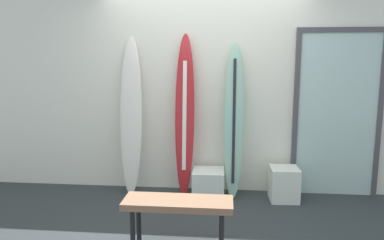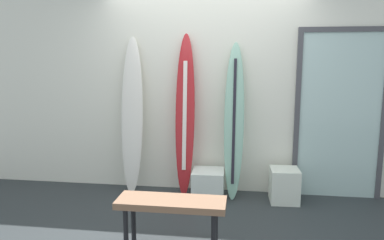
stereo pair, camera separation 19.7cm
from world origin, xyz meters
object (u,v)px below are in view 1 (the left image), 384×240
Objects in this scene: display_block_center at (284,184)px; glass_door at (337,111)px; surfboard_ivory at (131,116)px; surfboard_seafoam at (234,121)px; surfboard_crimson at (185,116)px; display_block_left at (208,184)px; bench at (178,207)px.

glass_door is at bearing 23.01° from display_block_center.
surfboard_ivory is 1.28m from surfboard_seafoam.
glass_door is at bearing 8.19° from surfboard_seafoam.
surfboard_ivory reaches higher than display_block_center.
surfboard_crimson is 5.09× the size of display_block_left.
glass_door is (1.26, 0.18, 0.12)m from surfboard_seafoam.
display_block_center is at bearing -5.34° from surfboard_crimson.
surfboard_crimson is 0.61m from surfboard_seafoam.
glass_door is (1.56, 0.26, 0.89)m from display_block_left.
surfboard_ivory reaches higher than bench.
surfboard_crimson is 4.96× the size of display_block_center.
glass_door is at bearing 3.61° from surfboard_ivory.
surfboard_crimson is 1.87m from glass_door.
glass_door is at bearing 9.30° from display_block_left.
surfboard_seafoam is 0.84m from display_block_left.
surfboard_crimson is 1.55m from bench.
bench is (-0.50, -1.41, -0.53)m from surfboard_seafoam.
bench is at bearing -109.46° from surfboard_seafoam.
surfboard_crimson is 2.08× the size of bench.
surfboard_ivory is at bearing 176.56° from display_block_center.
surfboard_crimson is at bearing 94.10° from bench.
surfboard_crimson reaches higher than display_block_left.
surfboard_crimson is at bearing -175.08° from glass_door.
surfboard_seafoam is 1.59m from bench.
surfboard_ivory is at bearing 179.99° from surfboard_crimson.
glass_door reaches higher than display_block_left.
bench is (0.78, -1.44, -0.57)m from surfboard_ivory.
display_block_center is (1.89, -0.11, -0.78)m from surfboard_ivory.
bench is at bearing -130.12° from display_block_center.
surfboard_ivory is 0.68m from surfboard_crimson.
surfboard_ivory reaches higher than display_block_left.
surfboard_seafoam is at bearing -171.81° from glass_door.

